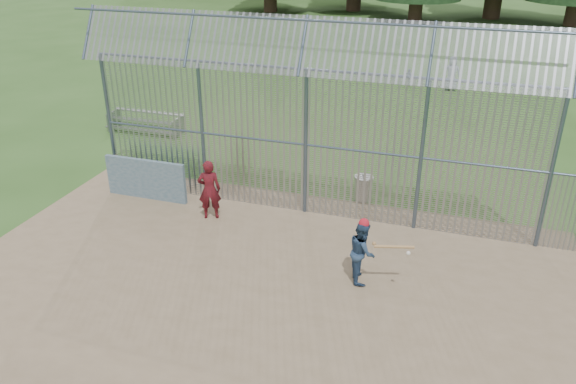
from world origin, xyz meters
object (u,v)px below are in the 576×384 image
(trash_can, at_px, (363,188))
(bleacher, at_px, (146,122))
(batter, at_px, (362,251))
(dugout_wall, at_px, (146,179))
(onlooker, at_px, (209,190))

(trash_can, relative_size, bleacher, 0.27)
(batter, distance_m, bleacher, 12.22)
(dugout_wall, height_order, trash_can, dugout_wall)
(dugout_wall, height_order, batter, batter)
(batter, xyz_separation_m, onlooker, (-4.47, 1.66, 0.11))
(dugout_wall, bearing_deg, batter, -17.93)
(batter, xyz_separation_m, bleacher, (-9.82, 7.26, -0.34))
(onlooker, bearing_deg, bleacher, -68.41)
(onlooker, relative_size, bleacher, 0.56)
(batter, bearing_deg, dugout_wall, 54.22)
(onlooker, xyz_separation_m, trash_can, (3.73, 2.36, -0.47))
(dugout_wall, bearing_deg, trash_can, 17.01)
(batter, distance_m, onlooker, 4.77)
(batter, height_order, trash_can, batter)
(dugout_wall, distance_m, onlooker, 2.34)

